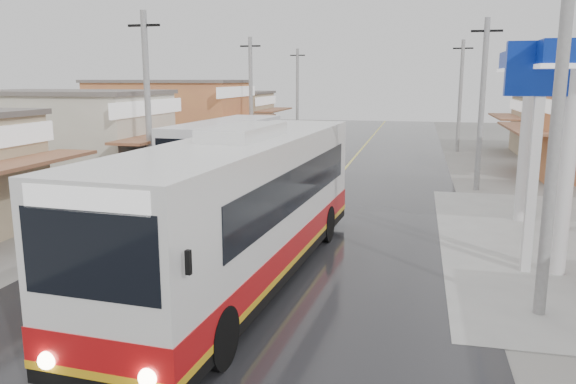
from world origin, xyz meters
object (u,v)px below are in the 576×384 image
object	(u,v)px
coach_bus	(247,207)
second_bus	(226,152)
cyclist	(195,220)
tyre_stack	(131,214)
tricycle_near	(111,187)
tricycle_far	(179,164)

from	to	relation	value
coach_bus	second_bus	distance (m)	13.18
cyclist	tyre_stack	size ratio (longest dim) A/B	2.64
coach_bus	tricycle_near	distance (m)	9.89
coach_bus	second_bus	xyz separation A→B (m)	(-4.83, 12.26, -0.23)
second_bus	cyclist	distance (m)	9.56
coach_bus	tyre_stack	xyz separation A→B (m)	(-6.25, 5.20, -1.75)
cyclist	tyre_stack	distance (m)	4.19
cyclist	tricycle_near	xyz separation A→B (m)	(-4.91, 3.23, 0.27)
tricycle_near	tyre_stack	bearing A→B (deg)	-48.21
second_bus	tricycle_near	distance (m)	6.70
second_bus	cyclist	size ratio (longest dim) A/B	4.50
coach_bus	cyclist	distance (m)	4.23
coach_bus	tricycle_far	xyz separation A→B (m)	(-7.53, 12.67, -0.95)
cyclist	tricycle_far	world-z (taller)	cyclist
tricycle_near	tricycle_far	distance (m)	6.45
second_bus	tricycle_far	xyz separation A→B (m)	(-2.70, 0.41, -0.73)
tricycle_near	tyre_stack	world-z (taller)	tricycle_near
second_bus	coach_bus	bearing A→B (deg)	-65.45
cyclist	coach_bus	bearing A→B (deg)	-59.47
tricycle_near	coach_bus	bearing A→B (deg)	-50.95
coach_bus	tricycle_near	xyz separation A→B (m)	(-7.63, 6.22, -0.98)
coach_bus	tricycle_near	size ratio (longest dim) A/B	5.70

